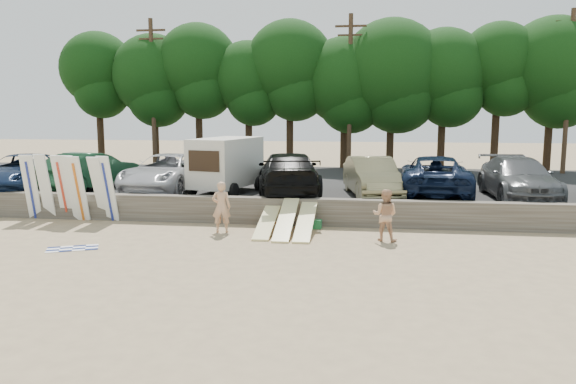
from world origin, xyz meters
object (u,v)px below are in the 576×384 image
Objects in this scene: car_0 at (23,172)px; car_6 at (518,178)px; car_1 at (90,171)px; car_4 at (372,177)px; car_5 at (435,176)px; car_2 at (167,172)px; car_3 at (288,174)px; beachgoer_b at (385,215)px; beachgoer_a at (221,207)px; box_trailer at (226,162)px; cooler at (316,224)px.

car_6 is (21.08, 0.60, 0.02)m from car_0.
car_4 is (12.49, -0.32, -0.02)m from car_1.
car_2 is at bearing 5.13° from car_5.
car_3 is (5.44, -0.43, 0.08)m from car_2.
car_4 is at bearing -71.39° from beachgoer_b.
car_1 is 15.08m from car_5.
car_3 is at bearing -119.98° from beachgoer_a.
box_trailer is at bearing 168.23° from car_4.
car_0 is 0.99× the size of car_2.
car_0 is 13.72m from cooler.
box_trailer is 9.15m from car_0.
car_4 is 2.88× the size of beachgoer_b.
beachgoer_b is (9.31, -5.39, -0.66)m from car_2.
car_2 is at bearing 155.70° from cooler.
car_4 is (8.90, -0.35, -0.00)m from car_2.
beachgoer_b is (12.89, -5.36, -0.68)m from car_1.
car_5 is at bearing -4.91° from car_0.
beachgoer_a is at bearing -158.41° from car_6.
beachgoer_b is (0.41, -5.04, -0.66)m from car_4.
car_2 is (6.39, 0.77, 0.01)m from car_0.
box_trailer reaches higher than beachgoer_b.
beachgoer_b is (3.87, -4.96, -0.74)m from car_3.
car_6 is at bearing -9.29° from car_4.
car_2 is 3.43× the size of beachgoer_b.
car_4 is at bearing 13.20° from box_trailer.
beachgoer_a is (7.32, -4.87, -0.63)m from car_1.
car_6 is (9.25, 0.26, -0.07)m from car_3.
car_1 is 12.49m from car_4.
car_5 is at bearing 171.32° from car_6.
beachgoer_b is (-5.38, -5.22, -0.67)m from car_6.
box_trailer reaches higher than cooler.
car_4 reaches higher than car_0.
car_3 is 9.26m from car_6.
car_3 is at bearing 10.68° from box_trailer.
car_5 reaches higher than car_6.
car_4 is 5.10m from beachgoer_b.
car_1 is at bearing 164.74° from cooler.
car_1 is 8.81m from beachgoer_a.
car_6 is 11.96m from beachgoer_a.
car_2 reaches higher than car_0.
car_1 is at bearing -42.79° from beachgoer_a.
car_0 is at bearing 171.65° from cooler.
cooler is at bearing -130.84° from car_4.
car_2 is at bearing 177.56° from car_6.
cooler is at bearing 102.93° from car_3.
box_trailer is at bearing 7.29° from car_5.
box_trailer is 0.67× the size of car_5.
car_2 is 5.46m from car_3.
cooler is (-1.98, -3.47, -1.34)m from car_4.
car_0 reaches higher than cooler.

